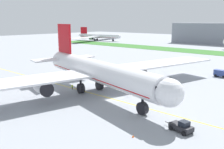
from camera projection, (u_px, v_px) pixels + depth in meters
The scene contains 9 objects.
ground_plane at pixel (112, 99), 66.44m from camera, with size 600.00×600.00×0.00m, color #9399A0.
apron_taxi_line at pixel (112, 99), 66.54m from camera, with size 280.00×0.36×0.01m, color yellow.
airliner_foreground at pixel (96, 71), 69.80m from camera, with size 58.27×93.84×19.00m.
pushback_tug at pixel (182, 126), 46.66m from camera, with size 6.20×3.31×2.20m.
ground_crew_wingwalker_port at pixel (72, 86), 75.34m from camera, with size 0.55×0.35×1.62m.
traffic_cone_near_nose at pixel (133, 136), 44.58m from camera, with size 0.36×0.36×0.58m.
service_truck_baggage_loader at pixel (86, 61), 117.92m from camera, with size 4.70×2.86×2.74m.
service_truck_catering_van at pixel (221, 73), 92.22m from camera, with size 4.66×2.80×2.56m.
parked_airliner_far_left at pixel (98, 36), 259.86m from camera, with size 49.96×82.54×13.57m.
Camera 1 is at (42.58, -47.34, 20.04)m, focal length 40.79 mm.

